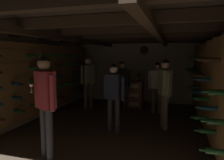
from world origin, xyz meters
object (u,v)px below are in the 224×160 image
wine_crate_stack (135,94)px  person_guest_mid_right (165,87)px  person_guest_far_right (157,83)px  person_guest_rear_center (122,81)px  display_bottle (138,77)px  person_host_center (114,92)px  person_guest_near_left (45,97)px  person_guest_far_left (88,78)px

wine_crate_stack → person_guest_mid_right: bearing=-60.2°
person_guest_far_right → person_guest_rear_center: bearing=-180.0°
display_bottle → person_host_center: 2.45m
person_guest_far_right → person_guest_mid_right: (0.28, -1.29, 0.08)m
person_guest_near_left → person_guest_far_left: bearing=101.0°
person_host_center → person_guest_far_left: person_guest_far_left is taller
person_guest_far_left → person_guest_far_right: size_ratio=1.08×
person_guest_far_left → person_guest_mid_right: 2.82m
person_guest_far_left → wine_crate_stack: bearing=20.5°
person_guest_rear_center → person_guest_mid_right: (1.37, -1.29, 0.06)m
person_guest_far_right → person_guest_near_left: size_ratio=0.89×
display_bottle → person_host_center: person_host_center is taller
person_guest_far_left → person_guest_near_left: 3.40m
person_guest_near_left → person_guest_far_right: bearing=64.6°
display_bottle → person_host_center: size_ratio=0.22×
person_guest_far_right → person_guest_mid_right: size_ratio=0.94×
person_guest_rear_center → person_guest_near_left: person_guest_near_left is taller
wine_crate_stack → person_guest_mid_right: 2.19m
display_bottle → person_guest_far_right: bearing=-40.5°
wine_crate_stack → person_guest_far_right: person_guest_far_right is taller
person_guest_near_left → person_guest_mid_right: person_guest_near_left is taller
person_host_center → person_guest_far_right: bearing=66.5°
person_guest_rear_center → person_guest_far_left: (-1.14, 0.00, 0.07)m
person_guest_rear_center → person_guest_far_right: person_guest_rear_center is taller
person_guest_rear_center → person_guest_mid_right: 1.88m
wine_crate_stack → person_guest_near_left: size_ratio=0.51×
person_host_center → person_guest_near_left: bearing=-117.9°
person_guest_far_left → person_guest_near_left: size_ratio=0.96×
person_guest_far_left → person_guest_rear_center: bearing=-0.0°
person_guest_rear_center → person_host_center: bearing=-81.7°
wine_crate_stack → person_guest_mid_right: (1.05, -1.84, 0.55)m
wine_crate_stack → person_guest_near_left: 4.02m
display_bottle → person_guest_near_left: 4.01m
person_guest_mid_right → person_host_center: bearing=-151.7°
person_host_center → person_guest_far_left: size_ratio=0.94×
display_bottle → person_guest_far_left: (-1.56, -0.57, -0.02)m
wine_crate_stack → person_guest_rear_center: bearing=-120.2°
person_host_center → person_guest_mid_right: bearing=28.3°
person_guest_far_right → wine_crate_stack: bearing=144.6°
person_guest_rear_center → person_guest_near_left: bearing=-98.5°
wine_crate_stack → display_bottle: (0.10, 0.02, 0.59)m
wine_crate_stack → person_guest_far_left: person_guest_far_left is taller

